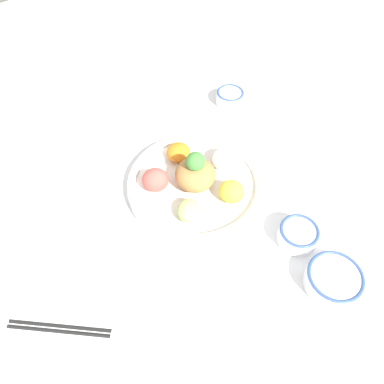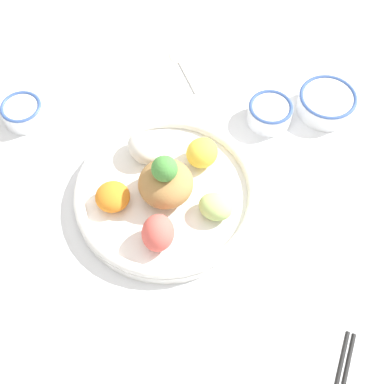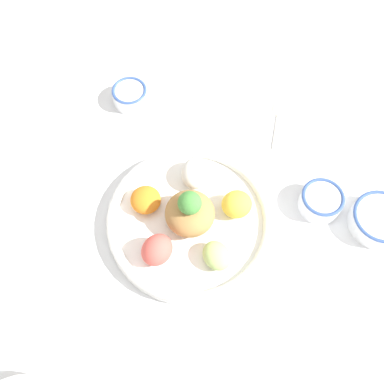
{
  "view_description": "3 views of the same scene",
  "coord_description": "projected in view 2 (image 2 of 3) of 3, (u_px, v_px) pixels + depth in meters",
  "views": [
    {
      "loc": [
        0.45,
        -0.36,
        0.74
      ],
      "look_at": [
        0.03,
        -0.04,
        0.03
      ],
      "focal_mm": 35.0,
      "sensor_mm": 36.0,
      "label": 1
    },
    {
      "loc": [
        -0.13,
        -0.47,
        0.85
      ],
      "look_at": [
        0.04,
        -0.05,
        0.07
      ],
      "focal_mm": 50.0,
      "sensor_mm": 36.0,
      "label": 2
    },
    {
      "loc": [
        0.08,
        -0.35,
        0.84
      ],
      "look_at": [
        0.0,
        0.03,
        0.06
      ],
      "focal_mm": 42.0,
      "sensor_mm": 36.0,
      "label": 3
    }
  ],
  "objects": [
    {
      "name": "salad_platter",
      "position": [
        166.0,
        191.0,
        0.95
      ],
      "size": [
        0.33,
        0.33,
        0.12
      ],
      "color": "white",
      "rests_on": "ground_plane"
    },
    {
      "name": "serving_spoon_main",
      "position": [
        182.0,
        63.0,
        1.14
      ],
      "size": [
        0.04,
        0.14,
        0.01
      ],
      "rotation": [
        0.0,
        0.0,
        4.7
      ],
      "color": "beige",
      "rests_on": "ground_plane"
    },
    {
      "name": "sauce_bowl_red",
      "position": [
        23.0,
        112.0,
        1.05
      ],
      "size": [
        0.08,
        0.08,
        0.04
      ],
      "color": "white",
      "rests_on": "ground_plane"
    },
    {
      "name": "ground_plane",
      "position": [
        161.0,
        195.0,
        0.98
      ],
      "size": [
        2.4,
        2.4,
        0.0
      ],
      "primitive_type": "plane",
      "color": "white"
    },
    {
      "name": "rice_bowl_blue",
      "position": [
        270.0,
        112.0,
        1.04
      ],
      "size": [
        0.09,
        0.09,
        0.04
      ],
      "color": "white",
      "rests_on": "ground_plane"
    },
    {
      "name": "sauce_bowl_dark",
      "position": [
        327.0,
        102.0,
        1.06
      ],
      "size": [
        0.11,
        0.11,
        0.04
      ],
      "color": "white",
      "rests_on": "ground_plane"
    }
  ]
}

